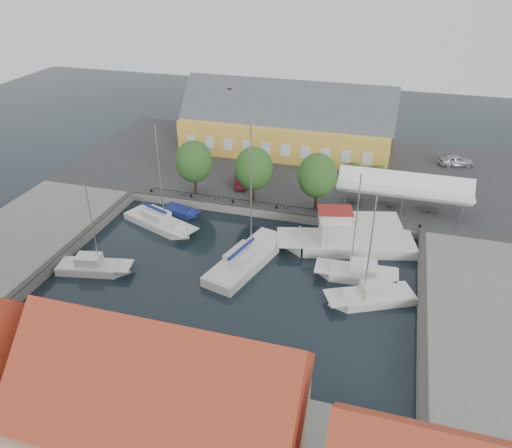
{
  "coord_description": "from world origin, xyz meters",
  "views": [
    {
      "loc": [
        12.19,
        -36.17,
        26.37
      ],
      "look_at": [
        0.0,
        6.0,
        1.5
      ],
      "focal_mm": 35.0,
      "sensor_mm": 36.0,
      "label": 1
    }
  ],
  "objects": [
    {
      "name": "east_quay",
      "position": [
        22.0,
        -2.0,
        0.5
      ],
      "size": [
        12.0,
        24.0,
        1.0
      ],
      "primitive_type": "cube",
      "color": "slate",
      "rests_on": "ground"
    },
    {
      "name": "west_boat_a",
      "position": [
        -10.56,
        5.36,
        0.27
      ],
      "size": [
        9.24,
        5.68,
        11.91
      ],
      "color": "silver",
      "rests_on": "ground"
    },
    {
      "name": "center_sailboat",
      "position": [
        0.47,
        0.75,
        0.36
      ],
      "size": [
        5.76,
        10.79,
        14.15
      ],
      "color": "silver",
      "rests_on": "ground"
    },
    {
      "name": "north_quay",
      "position": [
        0.0,
        23.0,
        0.5
      ],
      "size": [
        56.0,
        26.0,
        1.0
      ],
      "primitive_type": "cube",
      "color": "#2D2D30",
      "rests_on": "ground"
    },
    {
      "name": "ground",
      "position": [
        0.0,
        0.0,
        0.0
      ],
      "size": [
        140.0,
        140.0,
        0.0
      ],
      "primitive_type": "plane",
      "color": "black",
      "rests_on": "ground"
    },
    {
      "name": "west_boat_c",
      "position": [
        -12.67,
        -4.03,
        0.26
      ],
      "size": [
        7.11,
        3.45,
        9.52
      ],
      "color": "silver",
      "rests_on": "ground"
    },
    {
      "name": "car_red",
      "position": [
        -4.56,
        15.5,
        1.7
      ],
      "size": [
        2.53,
        4.51,
        1.41
      ],
      "primitive_type": "imported",
      "rotation": [
        0.0,
        0.0,
        0.26
      ],
      "color": "#5A141C",
      "rests_on": "north_quay"
    },
    {
      "name": "quay_trees",
      "position": [
        -2.0,
        12.0,
        4.88
      ],
      "size": [
        18.2,
        4.2,
        6.3
      ],
      "color": "black",
      "rests_on": "north_quay"
    },
    {
      "name": "launch_sw",
      "position": [
        -12.92,
        -12.86,
        0.09
      ],
      "size": [
        5.25,
        2.26,
        0.98
      ],
      "color": "silver",
      "rests_on": "ground"
    },
    {
      "name": "townhouses",
      "position": [
        1.93,
        -23.24,
        5.82
      ],
      "size": [
        36.3,
        8.5,
        12.0
      ],
      "color": "beige",
      "rests_on": "south_bank"
    },
    {
      "name": "warehouse",
      "position": [
        -2.6,
        28.36,
        4.43
      ],
      "size": [
        28.56,
        14.0,
        9.55
      ],
      "color": "gold",
      "rests_on": "north_quay"
    },
    {
      "name": "launch_nw",
      "position": [
        -9.46,
        8.63,
        0.09
      ],
      "size": [
        4.55,
        2.76,
        0.88
      ],
      "color": "navy",
      "rests_on": "ground"
    },
    {
      "name": "west_quay",
      "position": [
        -22.0,
        -2.0,
        0.5
      ],
      "size": [
        12.0,
        24.0,
        1.0
      ],
      "primitive_type": "cube",
      "color": "slate",
      "rests_on": "ground"
    },
    {
      "name": "quay_edge_fittings",
      "position": [
        0.02,
        4.75,
        1.06
      ],
      "size": [
        56.0,
        24.72,
        0.4
      ],
      "color": "#383533",
      "rests_on": "north_quay"
    },
    {
      "name": "car_silver",
      "position": [
        20.42,
        28.87,
        1.72
      ],
      "size": [
        4.56,
        2.87,
        1.45
      ],
      "primitive_type": "imported",
      "rotation": [
        0.0,
        0.0,
        1.87
      ],
      "color": "#AAADB2",
      "rests_on": "north_quay"
    },
    {
      "name": "east_boat_a",
      "position": [
        10.86,
        1.72,
        0.26
      ],
      "size": [
        7.62,
        2.86,
        10.72
      ],
      "color": "silver",
      "rests_on": "ground"
    },
    {
      "name": "tent_canopy",
      "position": [
        14.0,
        14.5,
        3.68
      ],
      "size": [
        14.0,
        4.0,
        2.83
      ],
      "color": "white",
      "rests_on": "north_quay"
    },
    {
      "name": "trawler",
      "position": [
        9.58,
        6.55,
        1.02
      ],
      "size": [
        13.98,
        7.09,
        5.0
      ],
      "color": "silver",
      "rests_on": "ground"
    },
    {
      "name": "east_boat_b",
      "position": [
        12.3,
        -1.37,
        0.26
      ],
      "size": [
        7.81,
        5.49,
        10.44
      ],
      "color": "silver",
      "rests_on": "ground"
    }
  ]
}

